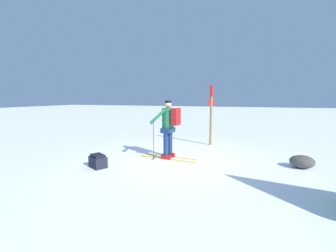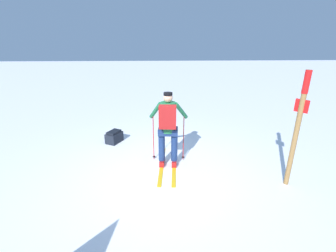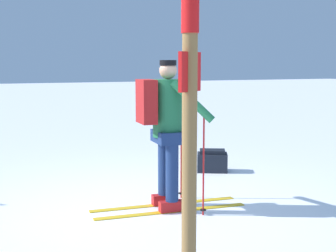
{
  "view_description": "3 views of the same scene",
  "coord_description": "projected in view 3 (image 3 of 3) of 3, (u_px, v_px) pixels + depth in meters",
  "views": [
    {
      "loc": [
        1.96,
        -6.23,
        1.85
      ],
      "look_at": [
        -0.3,
        0.11,
        0.99
      ],
      "focal_mm": 24.0,
      "sensor_mm": 36.0,
      "label": 1
    },
    {
      "loc": [
        4.45,
        -0.17,
        2.7
      ],
      "look_at": [
        -0.3,
        0.11,
        0.99
      ],
      "focal_mm": 24.0,
      "sensor_mm": 36.0,
      "label": 2
    },
    {
      "loc": [
        1.9,
        5.06,
        1.7
      ],
      "look_at": [
        -0.3,
        0.11,
        0.99
      ],
      "focal_mm": 50.0,
      "sensor_mm": 36.0,
      "label": 3
    }
  ],
  "objects": [
    {
      "name": "skier",
      "position": [
        166.0,
        123.0,
        5.45
      ],
      "size": [
        1.87,
        0.94,
        1.76
      ],
      "color": "gold",
      "rests_on": "ground_plane"
    },
    {
      "name": "trail_marker",
      "position": [
        190.0,
        122.0,
        2.87
      ],
      "size": [
        0.21,
        0.16,
        2.31
      ],
      "color": "olive",
      "rests_on": "ground_plane"
    },
    {
      "name": "ground_plane",
      "position": [
        141.0,
        209.0,
        5.57
      ],
      "size": [
        80.0,
        80.0,
        0.0
      ],
      "primitive_type": "plane",
      "color": "white"
    },
    {
      "name": "dropped_backpack",
      "position": [
        212.0,
        161.0,
        7.51
      ],
      "size": [
        0.57,
        0.51,
        0.35
      ],
      "color": "black",
      "rests_on": "ground_plane"
    }
  ]
}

